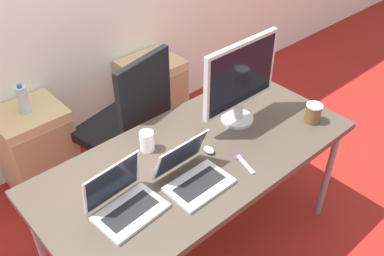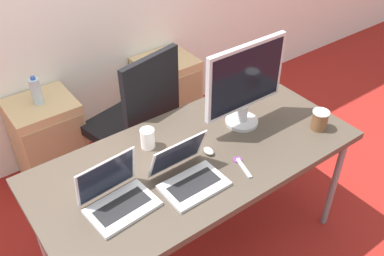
{
  "view_description": "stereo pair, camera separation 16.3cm",
  "coord_description": "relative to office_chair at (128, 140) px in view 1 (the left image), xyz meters",
  "views": [
    {
      "loc": [
        -1.16,
        -1.26,
        2.25
      ],
      "look_at": [
        0.0,
        0.04,
        0.92
      ],
      "focal_mm": 40.0,
      "sensor_mm": 36.0,
      "label": 1
    },
    {
      "loc": [
        -1.03,
        -1.36,
        2.25
      ],
      "look_at": [
        0.0,
        0.04,
        0.92
      ],
      "focal_mm": 40.0,
      "sensor_mm": 36.0,
      "label": 2
    }
  ],
  "objects": [
    {
      "name": "office_chair",
      "position": [
        0.0,
        0.0,
        0.0
      ],
      "size": [
        0.57,
        0.61,
        1.1
      ],
      "color": "#232326",
      "rests_on": "ground_plane"
    },
    {
      "name": "cabinet_right",
      "position": [
        0.54,
        0.43,
        -0.09
      ],
      "size": [
        0.44,
        0.41,
        0.65
      ],
      "color": "tan",
      "rests_on": "ground_plane"
    },
    {
      "name": "scissors",
      "position": [
        0.11,
        -0.93,
        0.36
      ],
      "size": [
        0.07,
        0.17,
        0.01
      ],
      "color": "#B2B2B7",
      "rests_on": "desk"
    },
    {
      "name": "coffee_cup_brown",
      "position": [
        0.67,
        -0.95,
        0.41
      ],
      "size": [
        0.09,
        0.09,
        0.11
      ],
      "color": "brown",
      "rests_on": "desk"
    },
    {
      "name": "laptop_left",
      "position": [
        -0.17,
        -0.86,
        0.4
      ],
      "size": [
        0.31,
        0.28,
        0.21
      ],
      "color": "silver",
      "rests_on": "desk"
    },
    {
      "name": "laptop_right",
      "position": [
        -0.52,
        -0.79,
        0.4
      ],
      "size": [
        0.32,
        0.26,
        0.22
      ],
      "color": "silver",
      "rests_on": "desk"
    },
    {
      "name": "monitor",
      "position": [
        0.36,
        -0.65,
        0.62
      ],
      "size": [
        0.52,
        0.19,
        0.5
      ],
      "color": "#B7B7BC",
      "rests_on": "desk"
    },
    {
      "name": "water_bottle",
      "position": [
        -0.47,
        0.43,
        0.33
      ],
      "size": [
        0.07,
        0.07,
        0.2
      ],
      "color": "silver",
      "rests_on": "cabinet_left"
    },
    {
      "name": "cabinet_left",
      "position": [
        -0.47,
        0.43,
        -0.09
      ],
      "size": [
        0.44,
        0.41,
        0.65
      ],
      "color": "tan",
      "rests_on": "ground_plane"
    },
    {
      "name": "mouse",
      "position": [
        0.03,
        -0.75,
        0.37
      ],
      "size": [
        0.04,
        0.07,
        0.03
      ],
      "color": "silver",
      "rests_on": "desk"
    },
    {
      "name": "desk",
      "position": [
        -0.02,
        -0.72,
        0.3
      ],
      "size": [
        1.74,
        0.82,
        0.77
      ],
      "color": "#473D33",
      "rests_on": "ground_plane"
    },
    {
      "name": "ground_plane",
      "position": [
        -0.02,
        -0.72,
        -0.42
      ],
      "size": [
        14.0,
        14.0,
        0.0
      ],
      "primitive_type": "plane",
      "color": "maroon"
    },
    {
      "name": "coffee_cup_white",
      "position": [
        -0.19,
        -0.51,
        0.41
      ],
      "size": [
        0.08,
        0.08,
        0.11
      ],
      "color": "white",
      "rests_on": "desk"
    }
  ]
}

